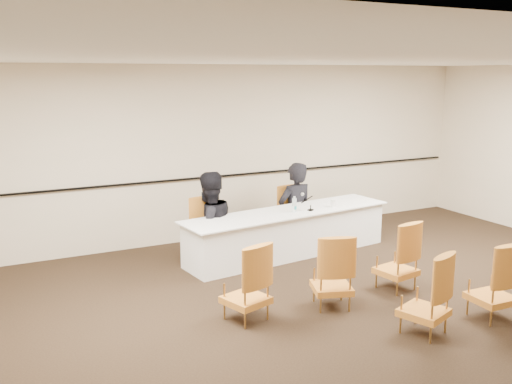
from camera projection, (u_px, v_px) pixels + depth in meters
floor at (366, 319)px, 6.73m from camera, size 10.00×10.00×0.00m
ceiling at (377, 59)px, 6.12m from camera, size 10.00×10.00×0.00m
wall_back at (227, 152)px, 9.92m from camera, size 10.00×0.04×3.00m
wall_rail at (228, 175)px, 9.96m from camera, size 9.80×0.04×0.03m
panel_table at (288, 233)px, 9.08m from camera, size 3.64×1.24×0.71m
panelist_main at (295, 217)px, 9.80m from camera, size 0.73×0.53×1.88m
panelist_main_chair at (295, 214)px, 9.79m from camera, size 0.56×0.56×0.95m
panelist_second at (209, 230)px, 8.88m from camera, size 1.02×0.87×1.84m
panelist_second_chair at (209, 229)px, 8.88m from camera, size 0.56×0.56×0.95m
papers at (307, 209)px, 9.13m from camera, size 0.31×0.23×0.00m
microphone at (311, 202)px, 9.02m from camera, size 0.19×0.22×0.28m
water_bottle at (294, 204)px, 8.94m from camera, size 0.09×0.09×0.25m
drinking_glass at (294, 209)px, 8.95m from camera, size 0.07×0.07×0.10m
coffee_cup at (333, 203)px, 9.27m from camera, size 0.10×0.10×0.12m
aud_chair_front_left at (246, 281)px, 6.64m from camera, size 0.62×0.62×0.95m
aud_chair_front_mid at (332, 270)px, 7.01m from camera, size 0.64×0.64×0.95m
aud_chair_front_right at (397, 255)px, 7.60m from camera, size 0.57×0.57×0.95m
aud_chair_back_mid at (425, 293)px, 6.29m from camera, size 0.64×0.64×0.95m
aud_chair_back_right at (493, 280)px, 6.69m from camera, size 0.52×0.52×0.95m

